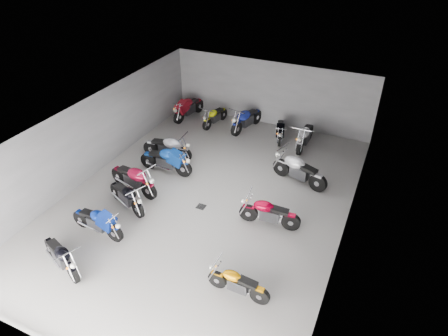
{
  "coord_description": "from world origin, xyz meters",
  "views": [
    {
      "loc": [
        5.54,
        -10.6,
        9.18
      ],
      "look_at": [
        0.32,
        0.83,
        1.0
      ],
      "focal_mm": 32.0,
      "sensor_mm": 36.0,
      "label": 1
    }
  ],
  "objects_px": {
    "motorcycle_left_a": "(61,256)",
    "motorcycle_left_c": "(127,196)",
    "motorcycle_left_e": "(166,160)",
    "motorcycle_right_d": "(269,213)",
    "motorcycle_right_f": "(299,170)",
    "motorcycle_back_b": "(215,116)",
    "motorcycle_left_b": "(98,222)",
    "drain_grate": "(201,207)",
    "motorcycle_left_f": "(168,147)",
    "motorcycle_back_e": "(305,136)",
    "motorcycle_left_d": "(134,179)",
    "motorcycle_back_c": "(246,119)",
    "motorcycle_right_b": "(237,283)",
    "motorcycle_back_d": "(280,130)",
    "motorcycle_back_a": "(188,108)"
  },
  "relations": [
    {
      "from": "drain_grate",
      "to": "motorcycle_left_b",
      "type": "bearing_deg",
      "value": -132.32
    },
    {
      "from": "motorcycle_back_a",
      "to": "motorcycle_back_e",
      "type": "distance_m",
      "value": 6.29
    },
    {
      "from": "motorcycle_right_f",
      "to": "motorcycle_back_a",
      "type": "bearing_deg",
      "value": 79.54
    },
    {
      "from": "motorcycle_left_b",
      "to": "motorcycle_left_d",
      "type": "distance_m",
      "value": 2.52
    },
    {
      "from": "motorcycle_left_b",
      "to": "motorcycle_back_c",
      "type": "bearing_deg",
      "value": 174.13
    },
    {
      "from": "motorcycle_left_d",
      "to": "motorcycle_right_f",
      "type": "relative_size",
      "value": 1.0
    },
    {
      "from": "motorcycle_left_a",
      "to": "motorcycle_left_c",
      "type": "relative_size",
      "value": 0.99
    },
    {
      "from": "motorcycle_left_e",
      "to": "motorcycle_right_f",
      "type": "distance_m",
      "value": 5.35
    },
    {
      "from": "drain_grate",
      "to": "motorcycle_left_f",
      "type": "bearing_deg",
      "value": 139.62
    },
    {
      "from": "motorcycle_back_e",
      "to": "motorcycle_right_d",
      "type": "bearing_deg",
      "value": 93.7
    },
    {
      "from": "motorcycle_left_e",
      "to": "motorcycle_right_d",
      "type": "xyz_separation_m",
      "value": [
        4.9,
        -1.38,
        -0.05
      ]
    },
    {
      "from": "motorcycle_back_b",
      "to": "motorcycle_back_a",
      "type": "bearing_deg",
      "value": 3.53
    },
    {
      "from": "motorcycle_left_b",
      "to": "motorcycle_left_f",
      "type": "relative_size",
      "value": 0.93
    },
    {
      "from": "motorcycle_left_a",
      "to": "motorcycle_back_d",
      "type": "relative_size",
      "value": 1.03
    },
    {
      "from": "motorcycle_left_f",
      "to": "motorcycle_right_b",
      "type": "xyz_separation_m",
      "value": [
        5.6,
        -5.51,
        -0.1
      ]
    },
    {
      "from": "motorcycle_right_f",
      "to": "motorcycle_back_b",
      "type": "relative_size",
      "value": 1.19
    },
    {
      "from": "motorcycle_left_f",
      "to": "motorcycle_back_c",
      "type": "height_order",
      "value": "motorcycle_back_c"
    },
    {
      "from": "motorcycle_left_b",
      "to": "motorcycle_left_f",
      "type": "bearing_deg",
      "value": -170.85
    },
    {
      "from": "motorcycle_right_f",
      "to": "motorcycle_back_b",
      "type": "height_order",
      "value": "motorcycle_right_f"
    },
    {
      "from": "motorcycle_back_c",
      "to": "motorcycle_right_f",
      "type": "bearing_deg",
      "value": 150.46
    },
    {
      "from": "drain_grate",
      "to": "motorcycle_right_d",
      "type": "distance_m",
      "value": 2.61
    },
    {
      "from": "motorcycle_left_a",
      "to": "motorcycle_left_f",
      "type": "xyz_separation_m",
      "value": [
        -0.43,
        6.8,
        0.05
      ]
    },
    {
      "from": "motorcycle_right_f",
      "to": "motorcycle_back_b",
      "type": "bearing_deg",
      "value": 74.29
    },
    {
      "from": "motorcycle_left_c",
      "to": "motorcycle_left_f",
      "type": "bearing_deg",
      "value": -150.36
    },
    {
      "from": "motorcycle_back_b",
      "to": "motorcycle_right_f",
      "type": "bearing_deg",
      "value": 157.86
    },
    {
      "from": "motorcycle_left_a",
      "to": "motorcycle_left_e",
      "type": "distance_m",
      "value": 5.85
    },
    {
      "from": "motorcycle_back_d",
      "to": "motorcycle_back_e",
      "type": "xyz_separation_m",
      "value": [
        1.24,
        -0.23,
        0.08
      ]
    },
    {
      "from": "motorcycle_back_a",
      "to": "motorcycle_back_c",
      "type": "height_order",
      "value": "motorcycle_back_c"
    },
    {
      "from": "motorcycle_left_f",
      "to": "motorcycle_right_f",
      "type": "relative_size",
      "value": 0.97
    },
    {
      "from": "drain_grate",
      "to": "motorcycle_left_d",
      "type": "distance_m",
      "value": 2.83
    },
    {
      "from": "motorcycle_back_b",
      "to": "motorcycle_right_d",
      "type": "bearing_deg",
      "value": 138.63
    },
    {
      "from": "motorcycle_left_a",
      "to": "motorcycle_left_e",
      "type": "height_order",
      "value": "motorcycle_left_e"
    },
    {
      "from": "motorcycle_left_d",
      "to": "motorcycle_right_d",
      "type": "relative_size",
      "value": 1.1
    },
    {
      "from": "motorcycle_left_a",
      "to": "motorcycle_left_c",
      "type": "xyz_separation_m",
      "value": [
        0.02,
        3.24,
        0.01
      ]
    },
    {
      "from": "motorcycle_left_a",
      "to": "motorcycle_left_b",
      "type": "distance_m",
      "value": 1.69
    },
    {
      "from": "motorcycle_left_e",
      "to": "motorcycle_right_d",
      "type": "height_order",
      "value": "motorcycle_left_e"
    },
    {
      "from": "motorcycle_right_f",
      "to": "motorcycle_back_c",
      "type": "relative_size",
      "value": 1.0
    },
    {
      "from": "motorcycle_left_c",
      "to": "motorcycle_left_e",
      "type": "bearing_deg",
      "value": -159.02
    },
    {
      "from": "motorcycle_left_a",
      "to": "motorcycle_right_d",
      "type": "bearing_deg",
      "value": 153.46
    },
    {
      "from": "drain_grate",
      "to": "motorcycle_back_e",
      "type": "relative_size",
      "value": 0.14
    },
    {
      "from": "motorcycle_right_b",
      "to": "motorcycle_back_d",
      "type": "distance_m",
      "value": 9.37
    },
    {
      "from": "motorcycle_left_f",
      "to": "motorcycle_back_e",
      "type": "relative_size",
      "value": 0.99
    },
    {
      "from": "drain_grate",
      "to": "motorcycle_left_c",
      "type": "distance_m",
      "value": 2.71
    },
    {
      "from": "motorcycle_right_d",
      "to": "motorcycle_back_b",
      "type": "distance_m",
      "value": 7.86
    },
    {
      "from": "motorcycle_right_b",
      "to": "motorcycle_right_d",
      "type": "relative_size",
      "value": 0.88
    },
    {
      "from": "motorcycle_left_a",
      "to": "motorcycle_left_d",
      "type": "relative_size",
      "value": 0.84
    },
    {
      "from": "motorcycle_back_b",
      "to": "motorcycle_back_c",
      "type": "xyz_separation_m",
      "value": [
        1.63,
        0.17,
        0.1
      ]
    },
    {
      "from": "motorcycle_right_b",
      "to": "motorcycle_right_d",
      "type": "height_order",
      "value": "motorcycle_right_d"
    },
    {
      "from": "motorcycle_left_c",
      "to": "motorcycle_left_f",
      "type": "distance_m",
      "value": 3.59
    },
    {
      "from": "motorcycle_left_a",
      "to": "drain_grate",
      "type": "bearing_deg",
      "value": 172.57
    }
  ]
}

